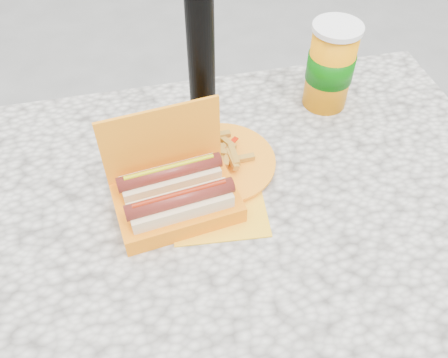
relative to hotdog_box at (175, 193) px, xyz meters
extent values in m
plane|color=slate|center=(0.09, -0.01, -0.79)|extent=(60.00, 60.00, 0.00)
cube|color=beige|center=(0.09, -0.01, -0.07)|extent=(1.20, 0.80, 0.05)
cylinder|color=black|center=(-0.41, 0.29, -0.44)|extent=(0.07, 0.07, 0.70)
cylinder|color=black|center=(0.59, 0.29, -0.44)|extent=(0.07, 0.07, 0.70)
cube|color=orange|center=(0.00, -0.01, -0.02)|extent=(0.24, 0.17, 0.04)
cube|color=orange|center=(-0.01, 0.07, 0.07)|extent=(0.22, 0.04, 0.15)
cube|color=beige|center=(0.00, -0.04, 0.00)|extent=(0.19, 0.07, 0.05)
cylinder|color=brown|center=(0.00, -0.04, 0.03)|extent=(0.20, 0.05, 0.03)
cylinder|color=#931D08|center=(0.00, -0.04, 0.04)|extent=(0.17, 0.03, 0.01)
cube|color=beige|center=(0.00, 0.03, 0.00)|extent=(0.19, 0.07, 0.05)
cylinder|color=brown|center=(0.00, 0.03, 0.03)|extent=(0.20, 0.05, 0.03)
cylinder|color=#C2BE06|center=(0.00, 0.03, 0.04)|extent=(0.17, 0.03, 0.01)
cube|color=yellow|center=(0.08, -0.01, -0.04)|extent=(0.19, 0.19, 0.00)
cylinder|color=orange|center=(0.11, 0.09, -0.03)|extent=(0.22, 0.22, 0.01)
cylinder|color=orange|center=(0.11, 0.09, -0.03)|extent=(0.23, 0.23, 0.01)
cube|color=#C38125|center=(0.09, 0.10, -0.01)|extent=(0.06, 0.03, 0.01)
cube|color=#C38125|center=(0.07, 0.07, -0.01)|extent=(0.06, 0.03, 0.01)
cube|color=#C38125|center=(0.09, 0.09, -0.02)|extent=(0.05, 0.05, 0.01)
cube|color=#C38125|center=(0.07, 0.07, -0.02)|extent=(0.05, 0.05, 0.01)
cube|color=#C38125|center=(0.13, 0.07, -0.01)|extent=(0.02, 0.06, 0.01)
cube|color=#C38125|center=(0.06, 0.09, -0.01)|extent=(0.05, 0.05, 0.01)
cube|color=#C38125|center=(0.06, 0.08, -0.02)|extent=(0.03, 0.06, 0.01)
cube|color=#C38125|center=(0.05, 0.08, 0.00)|extent=(0.01, 0.05, 0.01)
cube|color=#C38125|center=(0.15, 0.08, -0.02)|extent=(0.05, 0.01, 0.01)
cube|color=#C38125|center=(0.10, 0.11, -0.01)|extent=(0.06, 0.02, 0.01)
cube|color=#C38125|center=(0.12, 0.09, -0.01)|extent=(0.04, 0.05, 0.01)
cube|color=#C38125|center=(0.11, 0.09, -0.01)|extent=(0.06, 0.03, 0.01)
cube|color=#C38125|center=(0.12, 0.12, -0.01)|extent=(0.04, 0.05, 0.01)
cube|color=#C38125|center=(0.11, 0.12, -0.01)|extent=(0.03, 0.06, 0.01)
cube|color=#C38125|center=(0.11, 0.14, 0.00)|extent=(0.06, 0.02, 0.01)
cube|color=#C38125|center=(0.10, 0.10, -0.01)|extent=(0.05, 0.05, 0.01)
cube|color=#C38125|center=(0.10, 0.10, -0.01)|extent=(0.06, 0.03, 0.01)
cube|color=#C38125|center=(0.12, 0.08, -0.01)|extent=(0.03, 0.06, 0.01)
cube|color=#C38125|center=(0.13, 0.08, 0.00)|extent=(0.01, 0.05, 0.01)
cube|color=#C38125|center=(0.08, 0.11, -0.01)|extent=(0.06, 0.03, 0.01)
ellipsoid|color=#931D08|center=(0.06, 0.13, -0.02)|extent=(0.05, 0.05, 0.01)
cube|color=#C51700|center=(0.11, 0.10, -0.01)|extent=(0.08, 0.07, 0.00)
cylinder|color=#FF9104|center=(0.39, 0.24, 0.05)|extent=(0.10, 0.10, 0.19)
cylinder|color=#065C05|center=(0.39, 0.24, 0.06)|extent=(0.10, 0.10, 0.06)
cylinder|color=white|center=(0.39, 0.24, 0.15)|extent=(0.11, 0.11, 0.01)
camera|label=1|loc=(-0.04, -0.57, 0.67)|focal=38.00mm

